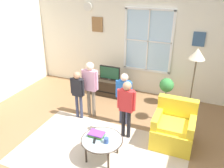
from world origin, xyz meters
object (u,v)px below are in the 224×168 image
Objects in this scene: book_stack at (97,134)px; person_pink_shirt at (90,83)px; potted_plant_by_window at (166,88)px; tv_stand at (110,87)px; remote_near_books at (103,136)px; cup at (106,140)px; person_blue_shirt at (124,93)px; floor_lamp at (196,62)px; person_red_shirt at (127,104)px; television at (110,73)px; remote_near_cup at (95,141)px; coffee_table at (102,140)px; armchair at (174,129)px; person_black_shirt at (78,90)px.

person_pink_shirt reaches higher than book_stack.
potted_plant_by_window is at bearing 39.75° from person_pink_shirt.
tv_stand reaches higher than remote_near_books.
person_blue_shirt is (-0.13, 1.23, 0.29)m from cup.
person_blue_shirt is 1.57m from floor_lamp.
person_red_shirt is at bearing 84.52° from cup.
floor_lamp is at bearing 39.73° from person_red_shirt.
television is at bearing 162.23° from floor_lamp.
remote_near_books is at bearing 19.84° from book_stack.
person_blue_shirt is (0.00, 1.09, 0.33)m from remote_near_books.
television is at bearing 107.19° from remote_near_cup.
floor_lamp is at bearing 55.48° from cup.
book_stack is at bearing -95.24° from person_blue_shirt.
remote_near_cup is 0.12× the size of person_blue_shirt.
person_pink_shirt reaches higher than remote_near_books.
television is 1.92m from person_red_shirt.
person_pink_shirt is 1.10× the size of person_blue_shirt.
remote_near_books is (-0.03, 0.09, 0.04)m from coffee_table.
armchair is at bearing 40.02° from coffee_table.
tv_stand is 0.43m from television.
remote_near_cup is (0.03, -0.14, -0.02)m from book_stack.
tv_stand is at bearing 125.15° from person_blue_shirt.
person_pink_shirt is at bearing 119.50° from remote_near_cup.
floor_lamp is (1.18, 1.72, 1.01)m from cup.
person_red_shirt is at bearing -12.00° from person_black_shirt.
person_blue_shirt reaches higher than potted_plant_by_window.
potted_plant_by_window reaches higher than remote_near_cup.
cup reaches higher than book_stack.
person_blue_shirt is (-1.12, 0.26, 0.43)m from armchair.
cup is 0.71× the size of remote_near_books.
remote_near_books and remote_near_cup have the same top height.
television is 1.54m from potted_plant_by_window.
television is 2.43m from remote_near_books.
person_blue_shirt reaches higher than television.
remote_near_cup is at bearing -72.81° from television.
cup is 0.21m from remote_near_cup.
tv_stand is 1.53m from potted_plant_by_window.
coffee_table is (0.85, -2.35, -0.27)m from television.
person_black_shirt is 2.25m from potted_plant_by_window.
person_blue_shirt reaches higher than person_black_shirt.
tv_stand is 1.46× the size of coffee_table.
coffee_table is 1.23m from person_blue_shirt.
person_pink_shirt is at bearing 121.39° from book_stack.
television is 0.66× the size of armchair.
person_pink_shirt is 2.26m from floor_lamp.
person_red_shirt is at bearing 71.34° from remote_near_cup.
remote_near_cup is (-0.10, -0.09, 0.04)m from coffee_table.
armchair is at bearing -104.61° from floor_lamp.
armchair is 1.40m from cup.
book_stack is at bearing -72.49° from tv_stand.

